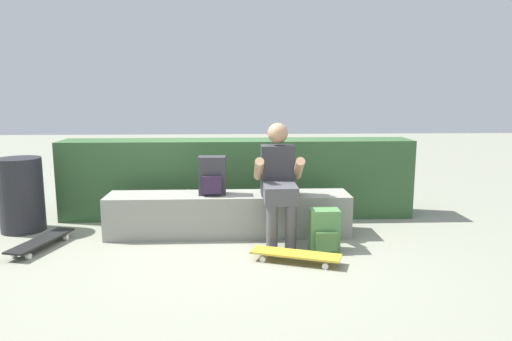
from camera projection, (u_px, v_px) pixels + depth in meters
The scene contains 9 objects.
ground_plane at pixel (228, 247), 4.55m from camera, with size 24.00×24.00×0.00m, color gray.
bench_main at pixel (229, 214), 4.94m from camera, with size 2.54×0.47×0.44m.
person_skater at pixel (279, 179), 4.68m from camera, with size 0.49×0.62×1.19m.
skateboard_near_person at pixel (295, 254), 4.14m from camera, with size 0.82×0.47×0.09m.
skateboard_beside_bench at pixel (41, 241), 4.51m from camera, with size 0.40×0.82×0.09m.
backpack_on_bench at pixel (212, 176), 4.85m from camera, with size 0.28×0.23×0.40m.
backpack_on_ground at pixel (324, 231), 4.44m from camera, with size 0.28×0.23×0.40m.
hedge_row at pixel (238, 178), 5.65m from camera, with size 4.17×0.51×0.93m.
trash_bin at pixel (21, 195), 5.04m from camera, with size 0.46×0.46×0.80m.
Camera 1 is at (0.08, -4.37, 1.51)m, focal length 32.70 mm.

